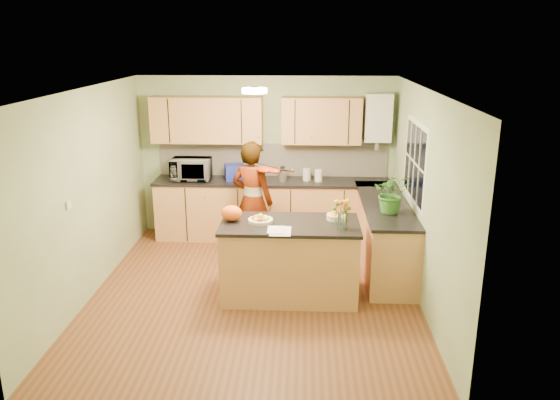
{
  "coord_description": "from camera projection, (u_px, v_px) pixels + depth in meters",
  "views": [
    {
      "loc": [
        0.6,
        -6.2,
        3.08
      ],
      "look_at": [
        0.29,
        0.5,
        1.06
      ],
      "focal_mm": 35.0,
      "sensor_mm": 36.0,
      "label": 1
    }
  ],
  "objects": [
    {
      "name": "kettle",
      "position": [
        282.0,
        174.0,
        8.37
      ],
      "size": [
        0.14,
        0.14,
        0.27
      ],
      "rotation": [
        0.0,
        0.0,
        -0.31
      ],
      "color": "#BABABF",
      "rests_on": "back_counter"
    },
    {
      "name": "splashback",
      "position": [
        273.0,
        160.0,
        8.63
      ],
      "size": [
        3.6,
        0.02,
        0.52
      ],
      "primitive_type": "cube",
      "color": "beige",
      "rests_on": "back_counter"
    },
    {
      "name": "wall_front",
      "position": [
        228.0,
        276.0,
        4.33
      ],
      "size": [
        4.0,
        0.02,
        2.5
      ],
      "primitive_type": "cube",
      "color": "gray",
      "rests_on": "floor"
    },
    {
      "name": "peninsula_island",
      "position": [
        290.0,
        260.0,
        6.61
      ],
      "size": [
        1.65,
        0.85,
        0.95
      ],
      "color": "#BA794A",
      "rests_on": "floor"
    },
    {
      "name": "violinist",
      "position": [
        252.0,
        201.0,
        7.65
      ],
      "size": [
        0.74,
        0.63,
        1.71
      ],
      "primitive_type": "imported",
      "rotation": [
        0.0,
        0.0,
        2.71
      ],
      "color": "#EDB791",
      "rests_on": "floor"
    },
    {
      "name": "jar_white",
      "position": [
        319.0,
        175.0,
        8.34
      ],
      "size": [
        0.15,
        0.15,
        0.18
      ],
      "primitive_type": "cylinder",
      "rotation": [
        0.0,
        0.0,
        -0.36
      ],
      "color": "silver",
      "rests_on": "back_counter"
    },
    {
      "name": "fruit_dish",
      "position": [
        261.0,
        219.0,
        6.48
      ],
      "size": [
        0.3,
        0.3,
        0.1
      ],
      "color": "beige",
      "rests_on": "peninsula_island"
    },
    {
      "name": "ceiling_lamp",
      "position": [
        254.0,
        91.0,
        6.42
      ],
      "size": [
        0.3,
        0.3,
        0.07
      ],
      "color": "#FFEABF",
      "rests_on": "ceiling"
    },
    {
      "name": "orange_bag",
      "position": [
        232.0,
        213.0,
        6.53
      ],
      "size": [
        0.31,
        0.29,
        0.19
      ],
      "primitive_type": "ellipsoid",
      "rotation": [
        0.0,
        0.0,
        0.35
      ],
      "color": "#FF5E15",
      "rests_on": "peninsula_island"
    },
    {
      "name": "papers",
      "position": [
        280.0,
        231.0,
        6.19
      ],
      "size": [
        0.24,
        0.33,
        0.01
      ],
      "primitive_type": "cube",
      "color": "white",
      "rests_on": "peninsula_island"
    },
    {
      "name": "floor",
      "position": [
        255.0,
        292.0,
        6.85
      ],
      "size": [
        4.5,
        4.5,
        0.0
      ],
      "primitive_type": "plane",
      "color": "brown",
      "rests_on": "ground"
    },
    {
      "name": "potted_plant",
      "position": [
        392.0,
        193.0,
        6.81
      ],
      "size": [
        0.49,
        0.44,
        0.51
      ],
      "primitive_type": "imported",
      "rotation": [
        0.0,
        0.0,
        -0.1
      ],
      "color": "#337226",
      "rests_on": "right_counter"
    },
    {
      "name": "light_switch",
      "position": [
        68.0,
        205.0,
        5.98
      ],
      "size": [
        0.02,
        0.09,
        0.09
      ],
      "primitive_type": "cube",
      "color": "silver",
      "rests_on": "wall_left"
    },
    {
      "name": "wall_left",
      "position": [
        88.0,
        194.0,
        6.57
      ],
      "size": [
        0.02,
        4.5,
        2.5
      ],
      "primitive_type": "cube",
      "color": "gray",
      "rests_on": "floor"
    },
    {
      "name": "boiler",
      "position": [
        378.0,
        118.0,
        8.22
      ],
      "size": [
        0.4,
        0.3,
        0.86
      ],
      "color": "silver",
      "rests_on": "wall_back"
    },
    {
      "name": "right_counter",
      "position": [
        384.0,
        235.0,
        7.45
      ],
      "size": [
        0.62,
        2.24,
        0.94
      ],
      "color": "#BA794A",
      "rests_on": "floor"
    },
    {
      "name": "blue_box",
      "position": [
        235.0,
        172.0,
        8.42
      ],
      "size": [
        0.36,
        0.3,
        0.25
      ],
      "primitive_type": "cube",
      "rotation": [
        0.0,
        0.0,
        0.27
      ],
      "color": "navy",
      "rests_on": "back_counter"
    },
    {
      "name": "flower_vase",
      "position": [
        342.0,
        205.0,
        6.2
      ],
      "size": [
        0.23,
        0.23,
        0.43
      ],
      "rotation": [
        0.0,
        0.0,
        -0.01
      ],
      "color": "silver",
      "rests_on": "peninsula_island"
    },
    {
      "name": "upper_cabinets",
      "position": [
        254.0,
        120.0,
        8.31
      ],
      "size": [
        3.2,
        0.34,
        0.7
      ],
      "color": "#BA794A",
      "rests_on": "wall_back"
    },
    {
      "name": "wall_back",
      "position": [
        267.0,
        156.0,
        8.64
      ],
      "size": [
        4.0,
        0.02,
        2.5
      ],
      "primitive_type": "cube",
      "color": "gray",
      "rests_on": "floor"
    },
    {
      "name": "orange_bowl",
      "position": [
        336.0,
        215.0,
        6.58
      ],
      "size": [
        0.22,
        0.22,
        0.13
      ],
      "color": "beige",
      "rests_on": "peninsula_island"
    },
    {
      "name": "back_counter",
      "position": [
        272.0,
        209.0,
        8.57
      ],
      "size": [
        3.64,
        0.62,
        0.94
      ],
      "color": "#BA794A",
      "rests_on": "floor"
    },
    {
      "name": "ceiling",
      "position": [
        252.0,
        90.0,
        6.12
      ],
      "size": [
        4.0,
        4.5,
        0.02
      ],
      "primitive_type": "cube",
      "color": "silver",
      "rests_on": "wall_back"
    },
    {
      "name": "microwave",
      "position": [
        191.0,
        169.0,
        8.42
      ],
      "size": [
        0.6,
        0.41,
        0.33
      ],
      "primitive_type": "imported",
      "rotation": [
        0.0,
        0.0,
        0.0
      ],
      "color": "silver",
      "rests_on": "back_counter"
    },
    {
      "name": "jar_cream",
      "position": [
        307.0,
        174.0,
        8.39
      ],
      "size": [
        0.13,
        0.13,
        0.19
      ],
      "primitive_type": "cylinder",
      "rotation": [
        0.0,
        0.0,
        0.1
      ],
      "color": "beige",
      "rests_on": "back_counter"
    },
    {
      "name": "violin",
      "position": [
        265.0,
        169.0,
        7.29
      ],
      "size": [
        0.66,
        0.58,
        0.17
      ],
      "primitive_type": null,
      "rotation": [
        0.17,
        0.0,
        -0.61
      ],
      "color": "#580D05",
      "rests_on": "violinist"
    },
    {
      "name": "window_right",
      "position": [
        415.0,
        162.0,
        6.89
      ],
      "size": [
        0.01,
        1.3,
        1.05
      ],
      "color": "silver",
      "rests_on": "wall_right"
    },
    {
      "name": "wall_right",
      "position": [
        423.0,
        198.0,
        6.4
      ],
      "size": [
        0.02,
        4.5,
        2.5
      ],
      "primitive_type": "cube",
      "color": "gray",
      "rests_on": "floor"
    }
  ]
}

